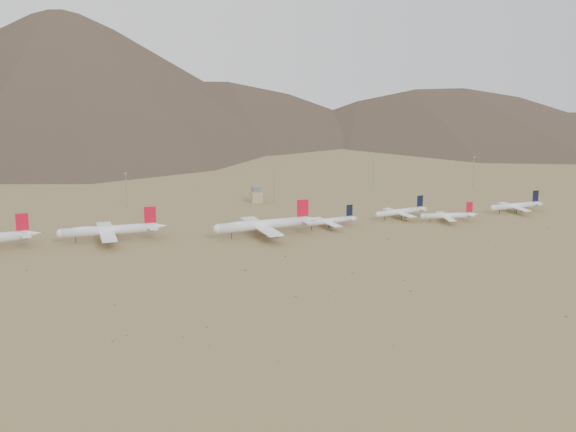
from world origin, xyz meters
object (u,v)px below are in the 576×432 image
object	(u,v)px
narrowbody_a	(330,221)
narrowbody_b	(401,212)
widebody_centre	(109,230)
widebody_east	(263,225)
control_tower	(256,195)

from	to	relation	value
narrowbody_a	narrowbody_b	distance (m)	57.34
widebody_centre	narrowbody_b	xyz separation A→B (m)	(195.92, 2.73, -2.16)
widebody_centre	narrowbody_b	world-z (taller)	widebody_centre
narrowbody_a	narrowbody_b	bearing A→B (deg)	1.99
widebody_east	narrowbody_b	distance (m)	104.80
narrowbody_a	narrowbody_b	world-z (taller)	narrowbody_b
narrowbody_b	control_tower	size ratio (longest dim) A/B	3.59
widebody_centre	control_tower	size ratio (longest dim) A/B	5.54
widebody_east	control_tower	distance (m)	102.18
widebody_centre	narrowbody_a	distance (m)	139.89
narrowbody_a	control_tower	xyz separation A→B (m)	(-24.05, 91.77, 0.84)
widebody_east	control_tower	xyz separation A→B (m)	(22.73, 99.60, -1.89)
widebody_centre	narrowbody_b	distance (m)	195.95
widebody_centre	control_tower	distance (m)	142.65
narrowbody_b	widebody_east	bearing A→B (deg)	179.59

